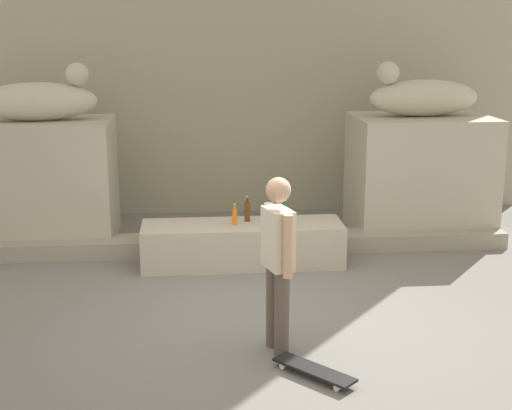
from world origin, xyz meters
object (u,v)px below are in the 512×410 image
Objects in this scene: statue_reclining_left at (40,100)px; skateboard at (314,370)px; bottle_green at (285,214)px; bottle_brown at (247,211)px; statue_reclining_right at (422,96)px; skater at (278,257)px; bottle_clear at (277,218)px; bottle_orange at (235,216)px.

skateboard is (3.04, -4.39, -1.93)m from statue_reclining_left.
statue_reclining_left is 5.25× the size of bottle_green.
bottle_brown is at bearing -29.77° from statue_reclining_left.
statue_reclining_left is at bearing -4.55° from statue_reclining_right.
statue_reclining_left reaches higher than skateboard.
bottle_clear is at bearing 157.27° from skater.
bottle_clear is (0.27, 2.34, -0.26)m from skater.
bottle_orange is at bearing 169.34° from skater.
statue_reclining_left is 5.29m from statue_reclining_right.
skateboard is at bearing -80.93° from bottle_orange.
statue_reclining_right is 2.99m from bottle_clear.
bottle_green is 0.63m from bottle_orange.
bottle_clear is (0.51, -0.18, 0.01)m from bottle_orange.
bottle_brown is at bearing 135.17° from bottle_clear.
skateboard is at bearing -62.22° from statue_reclining_left.
statue_reclining_left and statue_reclining_right have the same top height.
skater is 5.30× the size of bottle_green.
bottle_brown is (0.17, 0.16, 0.03)m from bottle_orange.
bottle_green is 0.96× the size of bottle_brown.
skateboard is 2.97m from bottle_clear.
statue_reclining_left reaches higher than bottle_green.
skater is 2.30× the size of skateboard.
bottle_green reaches higher than skateboard.
bottle_brown is (-0.32, 3.24, 0.61)m from skateboard.
skater is (2.79, -3.82, -1.08)m from statue_reclining_left.
bottle_green is 1.16× the size of bottle_orange.
statue_reclining_right is (5.29, -0.01, 0.00)m from statue_reclining_left.
statue_reclining_right reaches higher than skateboard.
statue_reclining_right is 2.82m from bottle_green.
bottle_clear is at bearing 137.29° from skateboard.
bottle_green is (0.14, 3.06, 0.60)m from skateboard.
bottle_brown reaches higher than bottle_green.
bottle_orange is 0.83× the size of bottle_brown.
skater reaches higher than skateboard.
statue_reclining_left is 5.53× the size of bottle_clear.
statue_reclining_left is 5.04× the size of bottle_brown.
bottle_brown is 0.48m from bottle_clear.
skater is at bearing 52.19° from statue_reclining_right.
bottle_clear is at bearing -127.71° from bottle_green.
skater is 5.08× the size of bottle_brown.
bottle_orange is 0.91× the size of bottle_clear.
skater is 2.54m from bottle_green.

